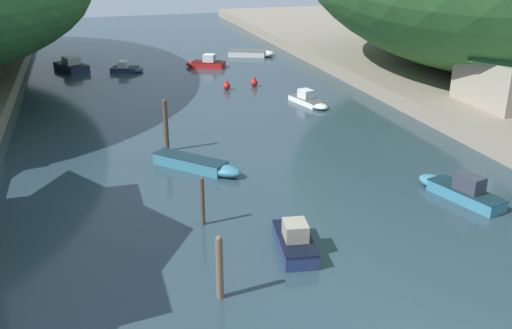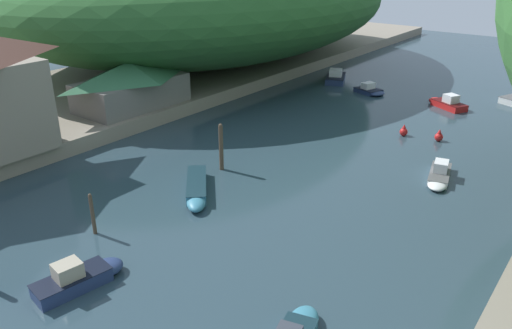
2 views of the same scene
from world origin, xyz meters
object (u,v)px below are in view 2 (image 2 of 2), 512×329
at_px(boat_small_dinghy, 196,190).
at_px(channel_buoy_far, 404,131).
at_px(boat_mid_channel, 439,175).
at_px(boat_yellow_tender, 81,277).
at_px(boat_white_cruiser, 446,103).
at_px(boathouse_shed, 131,84).
at_px(boat_navy_launch, 370,90).
at_px(boat_cabin_cruiser, 336,76).
at_px(channel_buoy_near, 439,136).

distance_m(boat_small_dinghy, channel_buoy_far, 19.44).
bearing_deg(boat_mid_channel, boat_yellow_tender, 52.91).
bearing_deg(boat_white_cruiser, boathouse_shed, 163.64).
xyz_separation_m(boat_navy_launch, boat_white_cruiser, (8.12, -0.07, 0.10)).
bearing_deg(channel_buoy_far, boat_white_cruiser, 89.12).
bearing_deg(boat_cabin_cruiser, boat_small_dinghy, -101.16).
height_order(boathouse_shed, boat_yellow_tender, boathouse_shed).
distance_m(boat_small_dinghy, boat_yellow_tender, 10.20).
relative_size(boathouse_shed, channel_buoy_far, 10.41).
bearing_deg(boat_small_dinghy, boat_mid_channel, -177.68).
bearing_deg(boathouse_shed, boat_mid_channel, 8.59).
bearing_deg(boat_yellow_tender, boat_white_cruiser, 92.74).
distance_m(boat_white_cruiser, channel_buoy_near, 10.10).
relative_size(boat_small_dinghy, channel_buoy_far, 5.13).
height_order(boat_small_dinghy, channel_buoy_near, channel_buoy_near).
xyz_separation_m(boat_white_cruiser, boat_cabin_cruiser, (-13.88, 2.85, 0.03)).
xyz_separation_m(boat_white_cruiser, boat_small_dinghy, (-6.36, -28.72, -0.08)).
relative_size(boat_navy_launch, channel_buoy_near, 3.67).
distance_m(boathouse_shed, boat_mid_channel, 27.02).
bearing_deg(boat_mid_channel, boat_cabin_cruiser, -60.01).
bearing_deg(boat_mid_channel, channel_buoy_far, -65.78).
relative_size(boat_yellow_tender, boat_cabin_cruiser, 0.76).
xyz_separation_m(boathouse_shed, boat_cabin_cruiser, (7.53, 24.00, -2.89)).
distance_m(boat_white_cruiser, boat_cabin_cruiser, 14.17).
bearing_deg(boat_yellow_tender, boat_small_dinghy, 111.06).
relative_size(boat_small_dinghy, boat_cabin_cruiser, 0.88).
bearing_deg(boat_cabin_cruiser, boathouse_shed, -131.97).
height_order(boat_navy_launch, boat_white_cruiser, boat_white_cruiser).
distance_m(boat_mid_channel, boat_small_dinghy, 16.33).
relative_size(boat_mid_channel, boat_navy_launch, 1.25).
xyz_separation_m(boat_yellow_tender, channel_buoy_far, (4.07, 28.40, -0.07)).
bearing_deg(boathouse_shed, boat_yellow_tender, -45.61).
bearing_deg(boathouse_shed, boat_small_dinghy, -26.72).
bearing_deg(boat_cabin_cruiser, boat_yellow_tender, -101.47).
height_order(boat_small_dinghy, channel_buoy_far, channel_buoy_far).
xyz_separation_m(boat_white_cruiser, channel_buoy_far, (-0.16, -10.30, -0.04)).
xyz_separation_m(boat_cabin_cruiser, channel_buoy_near, (16.48, -12.61, -0.07)).
height_order(boat_mid_channel, boat_cabin_cruiser, boat_cabin_cruiser).
distance_m(boat_navy_launch, boat_cabin_cruiser, 6.40).
bearing_deg(channel_buoy_near, boat_yellow_tender, -103.27).
height_order(boat_navy_launch, channel_buoy_near, boat_navy_launch).
bearing_deg(boat_cabin_cruiser, boat_white_cruiser, -36.16).
bearing_deg(boat_yellow_tender, boat_mid_channel, 75.48).
relative_size(boat_yellow_tender, channel_buoy_near, 4.40).
bearing_deg(channel_buoy_far, boat_navy_launch, 127.52).
relative_size(boat_white_cruiser, boat_cabin_cruiser, 0.76).
distance_m(boathouse_shed, channel_buoy_far, 24.04).
bearing_deg(channel_buoy_near, boat_white_cruiser, 104.92).
height_order(boat_navy_launch, boat_yellow_tender, boat_yellow_tender).
xyz_separation_m(boat_mid_channel, channel_buoy_far, (-5.30, 6.83, 0.04)).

